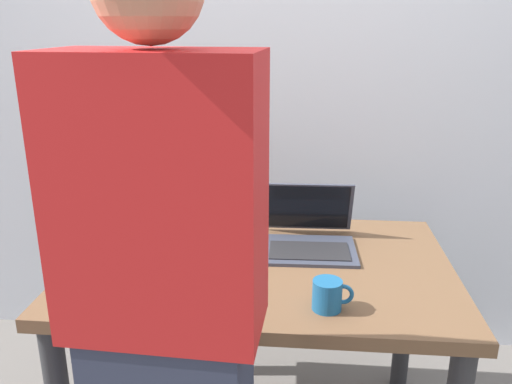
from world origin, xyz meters
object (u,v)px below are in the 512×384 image
at_px(person_figure, 168,323).
at_px(coffee_mug, 328,295).
at_px(laptop, 309,234).
at_px(beer_bottle_brown, 175,192).
at_px(beer_bottle_dark, 210,195).
at_px(beer_bottle_green, 178,203).

xyz_separation_m(person_figure, coffee_mug, (0.38, 0.31, -0.08)).
xyz_separation_m(laptop, beer_bottle_brown, (-0.54, 0.20, 0.08)).
height_order(laptop, person_figure, person_figure).
bearing_deg(beer_bottle_dark, beer_bottle_brown, -178.71).
bearing_deg(beer_bottle_green, laptop, -12.37).
height_order(beer_bottle_green, person_figure, person_figure).
bearing_deg(beer_bottle_dark, coffee_mug, -55.15).
xyz_separation_m(laptop, beer_bottle_dark, (-0.40, 0.21, 0.07)).
bearing_deg(person_figure, beer_bottle_dark, 94.15).
height_order(beer_bottle_dark, coffee_mug, beer_bottle_dark).
bearing_deg(beer_bottle_brown, beer_bottle_dark, 1.29).
relative_size(laptop, person_figure, 0.20).
xyz_separation_m(beer_bottle_dark, coffee_mug, (0.45, -0.65, -0.07)).
xyz_separation_m(beer_bottle_green, coffee_mug, (0.56, -0.55, -0.07)).
distance_m(beer_bottle_green, person_figure, 0.88).
height_order(beer_bottle_brown, person_figure, person_figure).
height_order(laptop, beer_bottle_dark, beer_bottle_dark).
relative_size(beer_bottle_green, beer_bottle_dark, 1.00).
distance_m(beer_bottle_green, coffee_mug, 0.79).
relative_size(laptop, beer_bottle_green, 1.15).
relative_size(beer_bottle_dark, person_figure, 0.17).
relative_size(beer_bottle_brown, person_figure, 0.17).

